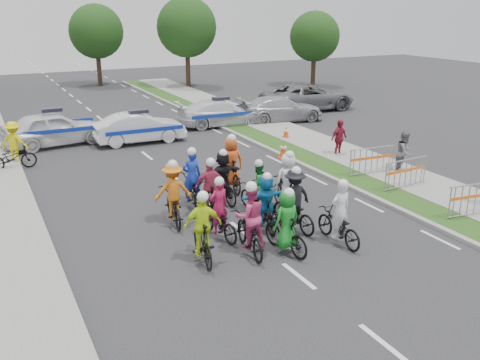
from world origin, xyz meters
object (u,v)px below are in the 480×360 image
spectator_2 (339,138)px  rider_12 (192,187)px  rider_2 (250,227)px  rider_9 (210,194)px  tree_1 (187,27)px  rider_13 (231,169)px  spectator_1 (404,152)px  police_car_0 (54,129)px  civilian_sedan (281,109)px  barrier_1 (406,175)px  rider_10 (173,199)px  rider_6 (218,218)px  rider_11 (222,180)px  barrier_0 (475,201)px  police_car_2 (221,113)px  rider_7 (287,188)px  barrier_2 (372,162)px  rider_3 (203,234)px  civilian_suv (308,97)px  tree_4 (96,32)px  rider_0 (339,222)px  rider_8 (257,192)px  parked_bike (12,158)px  cone_1 (286,133)px  rider_1 (286,228)px  marshal_hiviz (14,142)px  rider_5 (265,206)px  police_car_1 (139,128)px  rider_4 (294,205)px  cone_0 (283,150)px

spectator_2 → rider_12: bearing=-175.2°
rider_2 → rider_9: 2.72m
tree_1 → rider_13: bearing=-108.1°
rider_2 → spectator_1: 9.23m
police_car_0 → civilian_sedan: (12.05, -0.04, -0.09)m
rider_2 → barrier_1: 7.42m
rider_10 → civilian_sedan: rider_10 is taller
rider_6 → rider_11: (1.27, 2.45, 0.17)m
rider_12 → tree_1: 26.56m
rider_13 → civilian_sedan: rider_13 is taller
spectator_2 → barrier_0: bearing=-108.5°
police_car_2 → barrier_0: bearing=-169.8°
rider_7 → police_car_2: size_ratio=0.41×
civilian_sedan → barrier_2: civilian_sedan is taller
spectator_1 → rider_3: bearing=173.6°
police_car_0 → rider_3: bearing=177.7°
civilian_suv → tree_4: 18.93m
rider_0 → rider_8: 3.14m
civilian_sedan → civilian_suv: 3.81m
rider_7 → barrier_0: bearing=151.4°
rider_3 → civilian_suv: 21.03m
civilian_sedan → parked_bike: (-14.11, -3.22, -0.21)m
rider_11 → civilian_sedan: size_ratio=0.39×
rider_9 → cone_1: 10.28m
civilian_sedan → cone_1: bearing=160.3°
rider_0 → rider_2: size_ratio=0.92×
rider_0 → barrier_2: size_ratio=0.93×
rider_1 → rider_2: (-0.84, 0.43, 0.03)m
rider_1 → rider_8: (0.72, 2.89, -0.06)m
rider_11 → marshal_hiviz: rider_11 is taller
rider_3 → rider_5: size_ratio=1.09×
rider_8 → civilian_suv: size_ratio=0.30×
rider_5 → rider_8: 1.44m
barrier_1 → rider_1: bearing=-159.2°
police_car_1 → parked_bike: bearing=111.4°
spectator_2 → marshal_hiviz: 13.39m
barrier_0 → tree_1: (2.30, 29.30, 3.98)m
civilian_suv → marshal_hiviz: size_ratio=3.40×
rider_3 → rider_4: size_ratio=0.99×
civilian_sedan → civilian_suv: (3.18, 2.10, 0.12)m
police_car_1 → police_car_2: 5.23m
rider_8 → rider_5: bearing=61.4°
rider_13 → marshal_hiviz: bearing=-42.2°
spectator_1 → cone_0: 4.95m
rider_11 → rider_1: bearing=82.8°
barrier_1 → cone_0: barrier_1 is taller
cone_1 → spectator_1: bearing=-79.0°
rider_13 → rider_7: bearing=111.9°
rider_9 → rider_6: bearing=83.2°
rider_3 → cone_1: 13.14m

